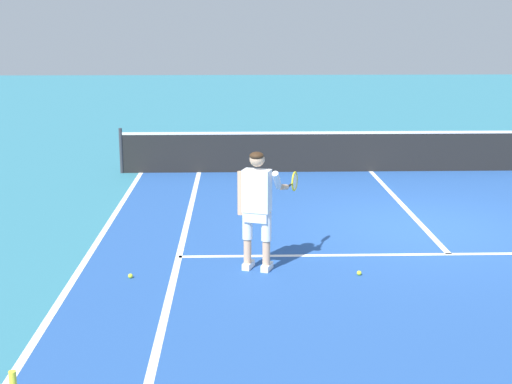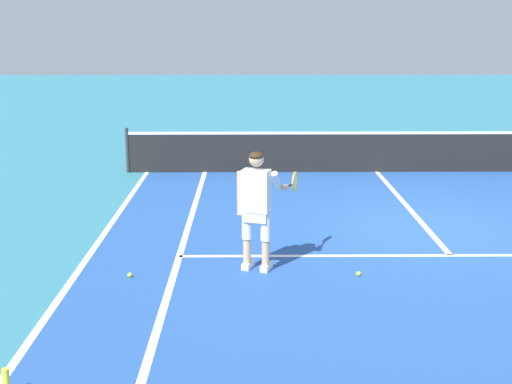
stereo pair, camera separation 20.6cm
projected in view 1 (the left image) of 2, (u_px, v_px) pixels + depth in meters
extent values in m
plane|color=teal|center=(424.00, 228.00, 12.35)|extent=(80.00, 80.00, 0.00)
cube|color=#234C93|center=(432.00, 236.00, 11.85)|extent=(10.98, 11.26, 0.00)
cube|color=white|center=(449.00, 254.00, 10.90)|extent=(8.23, 0.10, 0.01)
cube|color=white|center=(401.00, 203.00, 14.02)|extent=(0.10, 6.40, 0.01)
cube|color=white|center=(183.00, 238.00, 11.73)|extent=(0.10, 10.86, 0.01)
cube|color=white|center=(99.00, 239.00, 11.68)|extent=(0.10, 10.86, 0.01)
cylinder|color=#333338|center=(121.00, 151.00, 16.84)|extent=(0.08, 0.08, 1.07)
cube|color=black|center=(371.00, 153.00, 17.03)|extent=(11.84, 0.02, 0.91)
cube|color=white|center=(372.00, 133.00, 16.92)|extent=(11.84, 0.03, 0.06)
cube|color=white|center=(248.00, 265.00, 10.28)|extent=(0.20, 0.30, 0.09)
cube|color=white|center=(267.00, 267.00, 10.19)|extent=(0.20, 0.30, 0.09)
cylinder|color=tan|center=(248.00, 251.00, 10.19)|extent=(0.11, 0.11, 0.36)
cylinder|color=silver|center=(247.00, 225.00, 10.10)|extent=(0.14, 0.14, 0.41)
cylinder|color=tan|center=(266.00, 253.00, 10.11)|extent=(0.11, 0.11, 0.36)
cylinder|color=silver|center=(266.00, 227.00, 10.02)|extent=(0.14, 0.14, 0.41)
cube|color=silver|center=(257.00, 214.00, 10.02)|extent=(0.39, 0.30, 0.20)
cube|color=white|center=(257.00, 191.00, 9.95)|extent=(0.43, 0.33, 0.60)
cylinder|color=tan|center=(241.00, 193.00, 10.03)|extent=(0.09, 0.09, 0.62)
cylinder|color=white|center=(277.00, 180.00, 9.92)|extent=(0.17, 0.28, 0.29)
cylinder|color=tan|center=(284.00, 187.00, 10.13)|extent=(0.17, 0.30, 0.14)
sphere|color=tan|center=(257.00, 159.00, 9.86)|extent=(0.21, 0.21, 0.21)
ellipsoid|color=#382314|center=(257.00, 156.00, 9.83)|extent=(0.25, 0.25, 0.12)
cylinder|color=#232326|center=(289.00, 186.00, 10.34)|extent=(0.10, 0.20, 0.03)
cylinder|color=yellow|center=(291.00, 184.00, 10.48)|extent=(0.06, 0.10, 0.02)
torus|color=yellow|center=(295.00, 181.00, 10.65)|extent=(0.12, 0.29, 0.30)
cylinder|color=silver|center=(295.00, 181.00, 10.65)|extent=(0.09, 0.24, 0.25)
sphere|color=#CCE02D|center=(130.00, 276.00, 9.86)|extent=(0.07, 0.07, 0.07)
sphere|color=#CCE02D|center=(359.00, 273.00, 9.98)|extent=(0.07, 0.07, 0.07)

